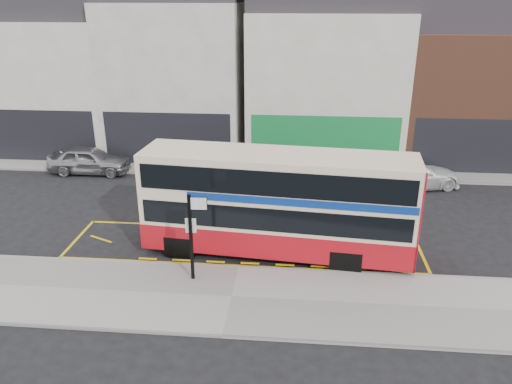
# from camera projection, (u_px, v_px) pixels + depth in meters

# --- Properties ---
(ground) EXTENTS (120.00, 120.00, 0.00)m
(ground) POSITION_uv_depth(u_px,v_px,m) (240.00, 265.00, 18.74)
(ground) COLOR black
(ground) RESTS_ON ground
(pavement) EXTENTS (40.00, 4.00, 0.15)m
(pavement) POSITION_uv_depth(u_px,v_px,m) (232.00, 298.00, 16.58)
(pavement) COLOR #9A9792
(pavement) RESTS_ON ground
(kerb) EXTENTS (40.00, 0.15, 0.15)m
(kerb) POSITION_uv_depth(u_px,v_px,m) (239.00, 268.00, 18.36)
(kerb) COLOR gray
(kerb) RESTS_ON ground
(far_pavement) EXTENTS (50.00, 3.00, 0.15)m
(far_pavement) POSITION_uv_depth(u_px,v_px,m) (262.00, 168.00, 28.88)
(far_pavement) COLOR #9A9792
(far_pavement) RESTS_ON ground
(road_markings) EXTENTS (14.00, 3.40, 0.01)m
(road_markings) POSITION_uv_depth(u_px,v_px,m) (244.00, 245.00, 20.21)
(road_markings) COLOR yellow
(road_markings) RESTS_ON ground
(terrace_far_left) EXTENTS (8.00, 8.01, 10.80)m
(terrace_far_left) POSITION_uv_depth(u_px,v_px,m) (57.00, 71.00, 31.90)
(terrace_far_left) COLOR white
(terrace_far_left) RESTS_ON ground
(terrace_left) EXTENTS (8.00, 8.01, 11.80)m
(terrace_left) POSITION_uv_depth(u_px,v_px,m) (180.00, 65.00, 31.06)
(terrace_left) COLOR silver
(terrace_left) RESTS_ON ground
(terrace_green_shop) EXTENTS (9.00, 8.01, 11.30)m
(terrace_green_shop) POSITION_uv_depth(u_px,v_px,m) (325.00, 71.00, 30.41)
(terrace_green_shop) COLOR white
(terrace_green_shop) RESTS_ON ground
(terrace_right) EXTENTS (9.00, 8.01, 10.30)m
(terrace_right) POSITION_uv_depth(u_px,v_px,m) (476.00, 81.00, 29.86)
(terrace_right) COLOR brown
(terrace_right) RESTS_ON ground
(double_decker_bus) EXTENTS (10.39, 3.31, 4.08)m
(double_decker_bus) POSITION_uv_depth(u_px,v_px,m) (278.00, 203.00, 18.82)
(double_decker_bus) COLOR beige
(double_decker_bus) RESTS_ON ground
(bus_stop_post) EXTENTS (0.80, 0.14, 3.20)m
(bus_stop_post) POSITION_uv_depth(u_px,v_px,m) (193.00, 230.00, 16.89)
(bus_stop_post) COLOR black
(bus_stop_post) RESTS_ON pavement
(car_silver) EXTENTS (4.51, 1.86, 1.53)m
(car_silver) POSITION_uv_depth(u_px,v_px,m) (90.00, 160.00, 28.01)
(car_silver) COLOR #9D9DA1
(car_silver) RESTS_ON ground
(car_grey) EXTENTS (4.71, 2.20, 1.49)m
(car_grey) POSITION_uv_depth(u_px,v_px,m) (266.00, 170.00, 26.49)
(car_grey) COLOR #46484E
(car_grey) RESTS_ON ground
(car_white) EXTENTS (5.36, 3.28, 1.45)m
(car_white) POSITION_uv_depth(u_px,v_px,m) (413.00, 174.00, 25.94)
(car_white) COLOR white
(car_white) RESTS_ON ground
(street_tree_right) EXTENTS (2.41, 2.41, 5.21)m
(street_tree_right) POSITION_uv_depth(u_px,v_px,m) (364.00, 107.00, 27.97)
(street_tree_right) COLOR #311F15
(street_tree_right) RESTS_ON ground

